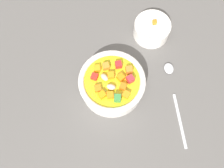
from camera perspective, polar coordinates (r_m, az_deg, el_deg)
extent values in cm
cube|color=#565451|center=(62.04, 0.00, -1.24)|extent=(140.00, 140.00, 2.00)
cylinder|color=white|center=(58.96, 0.00, -0.16)|extent=(15.41, 15.41, 4.58)
torus|color=white|center=(56.44, 0.00, 0.81)|extent=(15.86, 15.86, 1.38)
cylinder|color=gold|center=(56.64, 0.00, 0.73)|extent=(13.22, 13.22, 0.40)
ellipsoid|color=#C9BC8F|center=(56.05, -1.78, 1.59)|extent=(2.21, 2.50, 1.36)
cube|color=orange|center=(56.33, 0.18, 2.15)|extent=(1.76, 1.76, 1.23)
cube|color=orange|center=(56.81, 4.01, 3.31)|extent=(1.67, 1.67, 1.53)
cube|color=orange|center=(54.62, -0.46, -2.64)|extent=(1.69, 1.69, 1.15)
cube|color=orange|center=(55.26, -3.37, -1.05)|extent=(1.60, 1.60, 1.11)
cube|color=orange|center=(57.15, -1.47, 4.17)|extent=(1.53, 1.53, 1.40)
cube|color=orange|center=(56.03, 2.16, 1.31)|extent=(1.99, 1.99, 1.22)
cube|color=red|center=(55.86, 4.31, 1.17)|extent=(1.84, 1.84, 1.66)
cube|color=red|center=(57.31, 1.51, 4.56)|extent=(1.63, 1.63, 1.46)
cube|color=orange|center=(55.39, 2.63, -0.60)|extent=(2.10, 2.10, 1.11)
cube|color=red|center=(56.39, -4.14, 1.74)|extent=(2.08, 2.08, 1.08)
ellipsoid|color=beige|center=(55.14, -0.21, -0.70)|extent=(2.49, 2.16, 1.39)
cube|color=orange|center=(57.23, -3.57, 3.72)|extent=(1.63, 1.63, 1.05)
cube|color=#39823D|center=(54.11, 1.61, -3.29)|extent=(1.88, 1.88, 1.78)
cube|color=orange|center=(54.72, 3.34, -2.49)|extent=(2.12, 2.12, 1.21)
cube|color=orange|center=(54.65, -2.36, -2.55)|extent=(1.94, 1.94, 1.24)
cylinder|color=silver|center=(60.64, 15.75, -8.20)|extent=(2.54, 13.28, 0.73)
ellipsoid|color=silver|center=(64.27, 13.22, 3.60)|extent=(2.79, 3.36, 1.06)
cylinder|color=white|center=(67.29, 9.30, 12.48)|extent=(9.52, 9.52, 4.10)
torus|color=white|center=(65.46, 9.60, 13.55)|extent=(9.61, 9.61, 0.76)
cube|color=orange|center=(65.60, 9.98, 14.12)|extent=(1.12, 1.12, 1.03)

